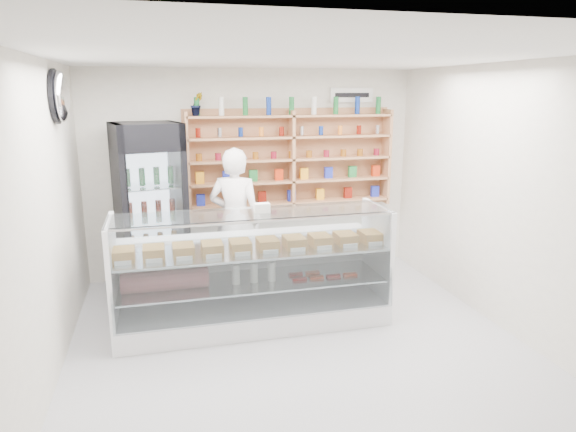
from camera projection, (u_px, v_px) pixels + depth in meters
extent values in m
plane|color=#A4A4A9|center=(302.00, 352.00, 5.06)|extent=(5.00, 5.00, 0.00)
plane|color=white|center=(304.00, 56.00, 4.40)|extent=(5.00, 5.00, 0.00)
plane|color=beige|center=(254.00, 173.00, 7.09)|extent=(4.50, 0.00, 4.50)
plane|color=beige|center=(451.00, 335.00, 2.38)|extent=(4.50, 0.00, 4.50)
plane|color=beige|center=(39.00, 230.00, 4.19)|extent=(0.00, 5.00, 5.00)
plane|color=beige|center=(513.00, 201.00, 5.27)|extent=(0.00, 5.00, 5.00)
cube|color=white|center=(254.00, 313.00, 5.65)|extent=(2.92, 0.83, 0.24)
cube|color=white|center=(247.00, 265.00, 5.91)|extent=(2.92, 0.05, 0.61)
cube|color=silver|center=(253.00, 281.00, 5.56)|extent=(2.81, 0.73, 0.02)
cube|color=silver|center=(253.00, 249.00, 5.48)|extent=(2.86, 0.76, 0.02)
cube|color=silver|center=(260.00, 271.00, 5.13)|extent=(2.86, 0.12, 1.02)
cube|color=silver|center=(253.00, 213.00, 5.34)|extent=(2.86, 0.58, 0.01)
imported|color=white|center=(236.00, 220.00, 6.47)|extent=(0.79, 0.67, 1.84)
cube|color=black|center=(151.00, 211.00, 6.30)|extent=(0.91, 0.90, 2.14)
cube|color=#270434|center=(138.00, 139.00, 5.74)|extent=(0.75, 0.19, 0.30)
cube|color=silver|center=(144.00, 226.00, 5.96)|extent=(0.64, 0.15, 1.69)
cube|color=tan|center=(188.00, 163.00, 6.67)|extent=(0.04, 0.28, 1.33)
cube|color=tan|center=(291.00, 160.00, 7.01)|extent=(0.04, 0.28, 1.33)
cube|color=tan|center=(386.00, 157.00, 7.35)|extent=(0.04, 0.28, 1.33)
cube|color=tan|center=(291.00, 202.00, 7.15)|extent=(2.80, 0.28, 0.03)
cube|color=tan|center=(291.00, 181.00, 7.08)|extent=(2.80, 0.28, 0.03)
cube|color=tan|center=(291.00, 159.00, 7.01)|extent=(2.80, 0.28, 0.03)
cube|color=tan|center=(292.00, 137.00, 6.94)|extent=(2.80, 0.28, 0.03)
cube|color=tan|center=(292.00, 116.00, 6.87)|extent=(2.80, 0.28, 0.03)
imported|color=#1E6626|center=(197.00, 104.00, 6.53)|extent=(0.19, 0.17, 0.30)
ellipsoid|color=silver|center=(61.00, 97.00, 5.09)|extent=(0.15, 0.50, 0.50)
cube|color=white|center=(352.00, 95.00, 7.14)|extent=(0.62, 0.03, 0.20)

